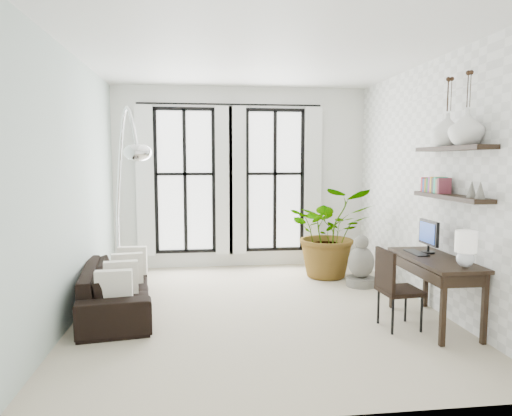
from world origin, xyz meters
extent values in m
plane|color=beige|center=(0.00, 0.00, 0.00)|extent=(5.00, 5.00, 0.00)
plane|color=white|center=(0.00, 0.00, 3.20)|extent=(5.00, 5.00, 0.00)
plane|color=#B3C8C0|center=(-2.25, 0.00, 1.60)|extent=(0.00, 5.00, 5.00)
plane|color=white|center=(2.25, 0.00, 1.60)|extent=(0.00, 5.00, 5.00)
plane|color=white|center=(0.00, 2.50, 1.60)|extent=(4.50, 0.00, 4.50)
cube|color=white|center=(-1.00, 2.47, 1.55)|extent=(1.00, 0.02, 2.50)
cube|color=white|center=(-1.68, 2.37, 1.55)|extent=(0.30, 0.04, 2.60)
cube|color=white|center=(-0.32, 2.37, 1.55)|extent=(0.30, 0.04, 2.60)
cube|color=white|center=(0.60, 2.47, 1.55)|extent=(1.00, 0.02, 2.50)
cube|color=white|center=(-0.08, 2.37, 1.55)|extent=(0.30, 0.04, 2.60)
cube|color=white|center=(1.28, 2.37, 1.55)|extent=(0.30, 0.04, 2.60)
cylinder|color=black|center=(-0.20, 2.38, 2.88)|extent=(3.20, 0.03, 0.03)
cube|color=black|center=(2.11, -0.76, 1.50)|extent=(0.25, 1.30, 0.05)
cube|color=black|center=(2.11, -0.76, 2.05)|extent=(0.25, 1.30, 0.05)
cube|color=#E03841|center=(2.11, -0.21, 1.61)|extent=(0.16, 0.04, 0.18)
cube|color=#3457B7|center=(2.11, -0.26, 1.61)|extent=(0.16, 0.04, 0.18)
cube|color=orange|center=(2.11, -0.30, 1.61)|extent=(0.16, 0.04, 0.18)
cube|color=green|center=(2.11, -0.35, 1.61)|extent=(0.16, 0.04, 0.18)
cube|color=purple|center=(2.11, -0.39, 1.61)|extent=(0.16, 0.04, 0.18)
cube|color=#F6AB36|center=(2.11, -0.44, 1.61)|extent=(0.16, 0.04, 0.18)
cube|color=#4D4D4D|center=(2.11, -0.48, 1.61)|extent=(0.16, 0.03, 0.18)
cube|color=#39CAA5|center=(2.11, -0.53, 1.61)|extent=(0.16, 0.03, 0.18)
cube|color=tan|center=(2.11, -0.57, 1.61)|extent=(0.16, 0.03, 0.18)
cube|color=#883646|center=(2.11, -0.62, 1.61)|extent=(0.16, 0.03, 0.18)
cone|color=gray|center=(2.11, -1.16, 1.61)|extent=(0.10, 0.10, 0.18)
cone|color=gray|center=(2.11, -1.31, 1.61)|extent=(0.10, 0.10, 0.18)
imported|color=black|center=(-1.80, 0.16, 0.30)|extent=(1.08, 2.14, 0.60)
cube|color=white|center=(-1.70, -0.54, 0.50)|extent=(0.40, 0.12, 0.40)
cube|color=white|center=(-1.70, -0.07, 0.50)|extent=(0.40, 0.12, 0.40)
cube|color=white|center=(-1.70, 0.39, 0.50)|extent=(0.40, 0.12, 0.40)
cube|color=white|center=(-1.70, 0.86, 0.50)|extent=(0.40, 0.12, 0.40)
imported|color=#2D7228|center=(1.38, 1.55, 0.75)|extent=(1.49, 1.34, 1.49)
cube|color=black|center=(1.95, -0.76, 0.78)|extent=(0.57, 1.35, 0.04)
cube|color=black|center=(1.93, -0.76, 0.68)|extent=(0.52, 1.29, 0.12)
cube|color=black|center=(1.72, -1.39, 0.38)|extent=(0.05, 0.05, 0.75)
cube|color=black|center=(2.18, -1.39, 0.38)|extent=(0.05, 0.05, 0.75)
cube|color=black|center=(1.72, -0.14, 0.38)|extent=(0.05, 0.05, 0.75)
cube|color=black|center=(2.18, -0.14, 0.38)|extent=(0.05, 0.05, 0.75)
cube|color=black|center=(2.00, -0.51, 1.05)|extent=(0.04, 0.42, 0.30)
cube|color=navy|center=(1.98, -0.51, 1.05)|extent=(0.00, 0.36, 0.24)
cube|color=black|center=(1.85, -0.51, 0.81)|extent=(0.15, 0.40, 0.02)
sphere|color=silver|center=(2.00, -1.28, 0.89)|extent=(0.18, 0.18, 0.18)
cylinder|color=white|center=(2.00, -1.28, 1.08)|extent=(0.22, 0.22, 0.22)
cube|color=black|center=(1.52, -0.81, 0.43)|extent=(0.46, 0.46, 0.05)
cube|color=black|center=(1.33, -0.83, 0.68)|extent=(0.07, 0.44, 0.48)
cylinder|color=black|center=(1.35, -0.99, 0.20)|extent=(0.03, 0.03, 0.41)
cylinder|color=black|center=(1.69, -0.99, 0.20)|extent=(0.03, 0.03, 0.41)
cylinder|color=black|center=(1.35, -0.64, 0.20)|extent=(0.03, 0.03, 0.41)
cylinder|color=black|center=(1.69, -0.64, 0.20)|extent=(0.03, 0.03, 0.41)
cylinder|color=silver|center=(-1.90, 0.93, 0.05)|extent=(0.39, 0.39, 0.11)
cylinder|color=silver|center=(-1.90, 0.93, 0.60)|extent=(0.04, 0.04, 1.09)
ellipsoid|color=silver|center=(-1.50, 0.21, 2.01)|extent=(0.35, 0.35, 0.23)
cylinder|color=gray|center=(1.69, 0.93, 0.07)|extent=(0.44, 0.44, 0.13)
ellipsoid|color=gray|center=(1.69, 0.93, 0.37)|extent=(0.39, 0.39, 0.48)
sphere|color=gray|center=(1.69, 0.93, 0.68)|extent=(0.22, 0.22, 0.22)
imported|color=white|center=(2.11, -1.01, 2.27)|extent=(0.37, 0.37, 0.38)
imported|color=white|center=(2.11, -0.61, 2.27)|extent=(0.37, 0.37, 0.38)
camera|label=1|loc=(-0.72, -5.65, 1.92)|focal=32.00mm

